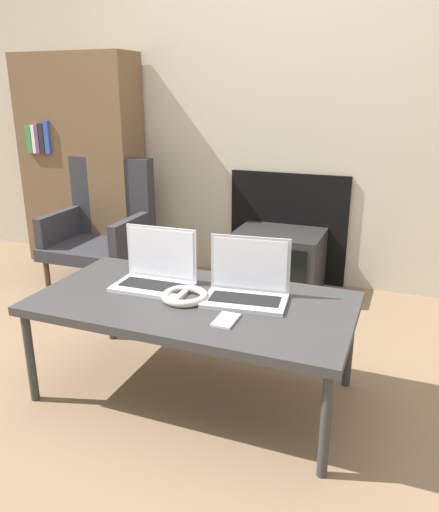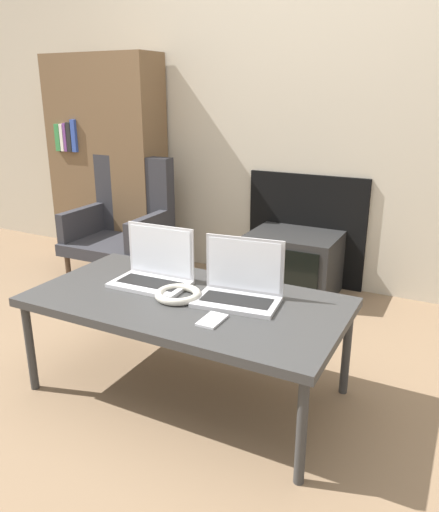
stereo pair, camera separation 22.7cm
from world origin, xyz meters
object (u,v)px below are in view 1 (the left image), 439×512
Objects in this scene: laptop_left at (156,272)px; laptop_right at (247,285)px; phone at (226,320)px; tv at (278,261)px; headphones at (185,296)px; armchair at (104,222)px.

laptop_left and laptop_right have the same top height.
laptop_right reaches higher than phone.
laptop_right is 1.23m from tv.
headphones reaches higher than phone.
tv is at bearing 76.86° from laptop_left.
phone is 0.15× the size of armchair.
headphones is (0.18, -0.10, -0.05)m from laptop_left.
laptop_right is at bearing -1.72° from laptop_left.
phone is 0.23× the size of tv.
headphones is 1.53× the size of phone.
headphones is 0.24× the size of armchair.
laptop_left is 0.21m from headphones.
laptop_left reaches higher than phone.
armchair is (-1.37, 1.02, -0.11)m from laptop_right.
armchair is (-0.96, 1.02, -0.11)m from laptop_left.
laptop_right is 0.64× the size of tv.
headphones is at bearing -30.28° from laptop_left.
phone is (-0.01, -0.23, -0.06)m from laptop_right.
tv is 0.68× the size of armchair.
tv is at bearing 87.39° from headphones.
laptop_right is at bearing -81.58° from tv.
armchair is at bearing 136.26° from laptop_right.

